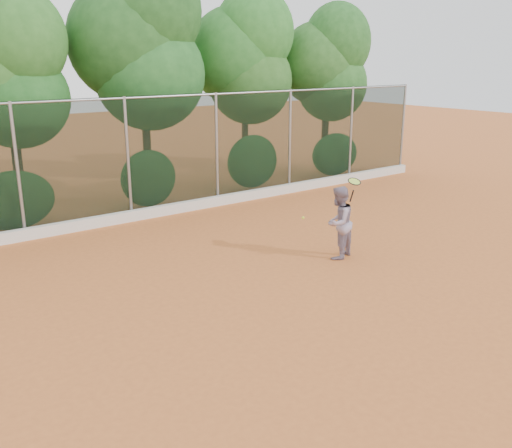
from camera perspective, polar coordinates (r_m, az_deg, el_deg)
ground at (r=11.34m, az=3.07°, el=-7.21°), size 80.00×80.00×0.00m
concrete_curb at (r=16.79m, az=-12.08°, el=0.85°), size 24.00×0.20×0.30m
tennis_player at (r=13.31m, az=8.25°, el=0.13°), size 1.00×0.89×1.71m
chainlink_fence at (r=16.59m, az=-12.70°, el=6.68°), size 24.09×0.09×3.50m
foliage_backdrop at (r=18.00m, az=-17.61°, el=15.21°), size 23.70×3.63×7.55m
tennis_racket at (r=13.23m, az=9.78°, el=4.05°), size 0.37×0.36×0.57m
tennis_ball_in_flight at (r=11.78m, az=4.73°, el=0.62°), size 0.06×0.06×0.06m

